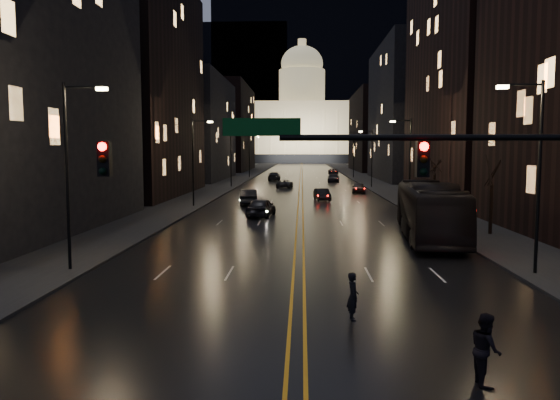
# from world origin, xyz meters

# --- Properties ---
(ground) EXTENTS (900.00, 900.00, 0.00)m
(ground) POSITION_xyz_m (0.00, 0.00, 0.00)
(ground) COLOR black
(ground) RESTS_ON ground
(road) EXTENTS (20.00, 320.00, 0.02)m
(road) POSITION_xyz_m (0.00, 130.00, 0.01)
(road) COLOR black
(road) RESTS_ON ground
(sidewalk_left) EXTENTS (8.00, 320.00, 0.16)m
(sidewalk_left) POSITION_xyz_m (-14.00, 130.00, 0.08)
(sidewalk_left) COLOR black
(sidewalk_left) RESTS_ON ground
(sidewalk_right) EXTENTS (8.00, 320.00, 0.16)m
(sidewalk_right) POSITION_xyz_m (14.00, 130.00, 0.08)
(sidewalk_right) COLOR black
(sidewalk_right) RESTS_ON ground
(center_line) EXTENTS (0.62, 320.00, 0.01)m
(center_line) POSITION_xyz_m (0.00, 130.00, 0.03)
(center_line) COLOR orange
(center_line) RESTS_ON road
(building_left_mid) EXTENTS (12.00, 30.00, 28.00)m
(building_left_mid) POSITION_xyz_m (-21.00, 54.00, 14.00)
(building_left_mid) COLOR black
(building_left_mid) RESTS_ON ground
(building_left_far) EXTENTS (12.00, 34.00, 20.00)m
(building_left_far) POSITION_xyz_m (-21.00, 92.00, 10.00)
(building_left_far) COLOR black
(building_left_far) RESTS_ON ground
(building_left_dist) EXTENTS (12.00, 40.00, 24.00)m
(building_left_dist) POSITION_xyz_m (-21.00, 140.00, 12.00)
(building_left_dist) COLOR black
(building_left_dist) RESTS_ON ground
(building_right_tall) EXTENTS (12.00, 30.00, 38.00)m
(building_right_tall) POSITION_xyz_m (21.00, 50.00, 19.00)
(building_right_tall) COLOR black
(building_right_tall) RESTS_ON ground
(building_right_mid) EXTENTS (12.00, 34.00, 26.00)m
(building_right_mid) POSITION_xyz_m (21.00, 92.00, 13.00)
(building_right_mid) COLOR black
(building_right_mid) RESTS_ON ground
(building_right_dist) EXTENTS (12.00, 40.00, 22.00)m
(building_right_dist) POSITION_xyz_m (21.00, 140.00, 11.00)
(building_right_dist) COLOR black
(building_right_dist) RESTS_ON ground
(mountain_ridge) EXTENTS (520.00, 60.00, 130.00)m
(mountain_ridge) POSITION_xyz_m (40.00, 380.00, 65.00)
(mountain_ridge) COLOR black
(mountain_ridge) RESTS_ON ground
(capitol) EXTENTS (90.00, 50.00, 58.50)m
(capitol) POSITION_xyz_m (0.00, 250.00, 17.15)
(capitol) COLOR black
(capitol) RESTS_ON ground
(traffic_signal) EXTENTS (17.29, 0.45, 7.00)m
(traffic_signal) POSITION_xyz_m (5.91, -0.00, 5.10)
(traffic_signal) COLOR black
(traffic_signal) RESTS_ON ground
(streetlamp_right_near) EXTENTS (2.13, 0.25, 9.00)m
(streetlamp_right_near) POSITION_xyz_m (10.81, 10.00, 5.08)
(streetlamp_right_near) COLOR black
(streetlamp_right_near) RESTS_ON ground
(streetlamp_left_near) EXTENTS (2.13, 0.25, 9.00)m
(streetlamp_left_near) POSITION_xyz_m (-10.81, 10.00, 5.08)
(streetlamp_left_near) COLOR black
(streetlamp_left_near) RESTS_ON ground
(streetlamp_right_mid) EXTENTS (2.13, 0.25, 9.00)m
(streetlamp_right_mid) POSITION_xyz_m (10.81, 40.00, 5.08)
(streetlamp_right_mid) COLOR black
(streetlamp_right_mid) RESTS_ON ground
(streetlamp_left_mid) EXTENTS (2.13, 0.25, 9.00)m
(streetlamp_left_mid) POSITION_xyz_m (-10.81, 40.00, 5.08)
(streetlamp_left_mid) COLOR black
(streetlamp_left_mid) RESTS_ON ground
(streetlamp_right_far) EXTENTS (2.13, 0.25, 9.00)m
(streetlamp_right_far) POSITION_xyz_m (10.81, 70.00, 5.08)
(streetlamp_right_far) COLOR black
(streetlamp_right_far) RESTS_ON ground
(streetlamp_left_far) EXTENTS (2.13, 0.25, 9.00)m
(streetlamp_left_far) POSITION_xyz_m (-10.81, 70.00, 5.08)
(streetlamp_left_far) COLOR black
(streetlamp_left_far) RESTS_ON ground
(streetlamp_right_dist) EXTENTS (2.13, 0.25, 9.00)m
(streetlamp_right_dist) POSITION_xyz_m (10.81, 100.00, 5.08)
(streetlamp_right_dist) COLOR black
(streetlamp_right_dist) RESTS_ON ground
(streetlamp_left_dist) EXTENTS (2.13, 0.25, 9.00)m
(streetlamp_left_dist) POSITION_xyz_m (-10.81, 100.00, 5.08)
(streetlamp_left_dist) COLOR black
(streetlamp_left_dist) RESTS_ON ground
(tree_right_mid) EXTENTS (2.40, 2.40, 6.65)m
(tree_right_mid) POSITION_xyz_m (13.00, 22.00, 4.53)
(tree_right_mid) COLOR black
(tree_right_mid) RESTS_ON ground
(tree_right_far) EXTENTS (2.40, 2.40, 6.65)m
(tree_right_far) POSITION_xyz_m (13.00, 38.00, 4.53)
(tree_right_far) COLOR black
(tree_right_far) RESTS_ON ground
(bus) EXTENTS (4.46, 13.71, 3.75)m
(bus) POSITION_xyz_m (8.50, 20.36, 1.88)
(bus) COLOR black
(bus) RESTS_ON ground
(oncoming_car_a) EXTENTS (2.62, 5.11, 1.66)m
(oncoming_car_a) POSITION_xyz_m (-3.44, 32.29, 0.83)
(oncoming_car_a) COLOR black
(oncoming_car_a) RESTS_ON ground
(oncoming_car_b) EXTENTS (2.38, 5.28, 1.68)m
(oncoming_car_b) POSITION_xyz_m (-5.61, 42.56, 0.84)
(oncoming_car_b) COLOR black
(oncoming_car_b) RESTS_ON ground
(oncoming_car_c) EXTENTS (2.66, 4.87, 1.29)m
(oncoming_car_c) POSITION_xyz_m (-2.50, 69.01, 0.65)
(oncoming_car_c) COLOR black
(oncoming_car_c) RESTS_ON ground
(oncoming_car_d) EXTENTS (2.27, 5.57, 1.62)m
(oncoming_car_d) POSITION_xyz_m (-5.20, 89.68, 0.81)
(oncoming_car_d) COLOR black
(oncoming_car_d) RESTS_ON ground
(receding_car_a) EXTENTS (2.01, 4.39, 1.39)m
(receding_car_a) POSITION_xyz_m (2.50, 47.88, 0.70)
(receding_car_a) COLOR black
(receding_car_a) RESTS_ON ground
(receding_car_b) EXTENTS (2.24, 4.53, 1.48)m
(receding_car_b) POSITION_xyz_m (7.94, 59.47, 0.74)
(receding_car_b) COLOR black
(receding_car_b) RESTS_ON ground
(receding_car_c) EXTENTS (2.48, 5.34, 1.51)m
(receding_car_c) POSITION_xyz_m (5.92, 84.25, 0.76)
(receding_car_c) COLOR black
(receding_car_c) RESTS_ON ground
(receding_car_d) EXTENTS (2.50, 5.20, 1.43)m
(receding_car_d) POSITION_xyz_m (7.75, 117.43, 0.71)
(receding_car_d) COLOR black
(receding_car_d) RESTS_ON ground
(pedestrian_a) EXTENTS (0.48, 0.66, 1.68)m
(pedestrian_a) POSITION_xyz_m (1.90, 3.02, 0.84)
(pedestrian_a) COLOR black
(pedestrian_a) RESTS_ON ground
(pedestrian_b) EXTENTS (0.49, 0.89, 1.82)m
(pedestrian_b) POSITION_xyz_m (4.74, -2.00, 0.91)
(pedestrian_b) COLOR black
(pedestrian_b) RESTS_ON ground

